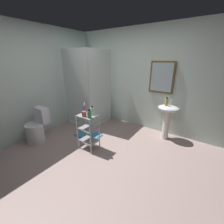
# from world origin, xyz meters

# --- Properties ---
(ground_plane) EXTENTS (4.20, 4.20, 0.02)m
(ground_plane) POSITION_xyz_m (0.00, 0.00, -0.01)
(ground_plane) COLOR #A48A84
(wall_back) EXTENTS (4.20, 0.14, 2.50)m
(wall_back) POSITION_xyz_m (0.01, 1.85, 1.25)
(wall_back) COLOR silver
(wall_back) RESTS_ON ground_plane
(wall_left) EXTENTS (0.10, 4.20, 2.50)m
(wall_left) POSITION_xyz_m (-1.85, 0.00, 1.25)
(wall_left) COLOR silver
(wall_left) RESTS_ON ground_plane
(shower_stall) EXTENTS (0.92, 0.92, 2.00)m
(shower_stall) POSITION_xyz_m (-1.20, 1.18, 0.46)
(shower_stall) COLOR white
(shower_stall) RESTS_ON ground_plane
(pedestal_sink) EXTENTS (0.46, 0.37, 0.81)m
(pedestal_sink) POSITION_xyz_m (0.86, 1.52, 0.58)
(pedestal_sink) COLOR white
(pedestal_sink) RESTS_ON ground_plane
(sink_faucet) EXTENTS (0.03, 0.03, 0.10)m
(sink_faucet) POSITION_xyz_m (0.86, 1.64, 0.86)
(sink_faucet) COLOR silver
(sink_faucet) RESTS_ON pedestal_sink
(toilet) EXTENTS (0.37, 0.49, 0.76)m
(toilet) POSITION_xyz_m (-1.48, -0.24, 0.31)
(toilet) COLOR white
(toilet) RESTS_ON ground_plane
(storage_cart) EXTENTS (0.38, 0.28, 0.74)m
(storage_cart) POSITION_xyz_m (-0.33, 0.20, 0.44)
(storage_cart) COLOR silver
(storage_cart) RESTS_ON ground_plane
(hand_soap_bottle) EXTENTS (0.06, 0.06, 0.19)m
(hand_soap_bottle) POSITION_xyz_m (0.81, 1.49, 0.89)
(hand_soap_bottle) COLOR gold
(hand_soap_bottle) RESTS_ON pedestal_sink
(lotion_bottle_white) EXTENTS (0.07, 0.07, 0.19)m
(lotion_bottle_white) POSITION_xyz_m (-0.26, 0.28, 0.82)
(lotion_bottle_white) COLOR white
(lotion_bottle_white) RESTS_ON storage_cart
(conditioner_bottle_purple) EXTENTS (0.06, 0.06, 0.22)m
(conditioner_bottle_purple) POSITION_xyz_m (-0.43, 0.24, 0.84)
(conditioner_bottle_purple) COLOR #8C4EA1
(conditioner_bottle_purple) RESTS_ON storage_cart
(body_wash_bottle_green) EXTENTS (0.07, 0.07, 0.17)m
(body_wash_bottle_green) POSITION_xyz_m (-0.21, 0.14, 0.81)
(body_wash_bottle_green) COLOR #348F5C
(body_wash_bottle_green) RESTS_ON storage_cart
(rinse_cup) EXTENTS (0.08, 0.08, 0.10)m
(rinse_cup) POSITION_xyz_m (-0.34, 0.13, 0.79)
(rinse_cup) COLOR #B24742
(rinse_cup) RESTS_ON storage_cart
(bath_mat) EXTENTS (0.60, 0.40, 0.02)m
(bath_mat) POSITION_xyz_m (-0.72, 0.57, 0.01)
(bath_mat) COLOR teal
(bath_mat) RESTS_ON ground_plane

